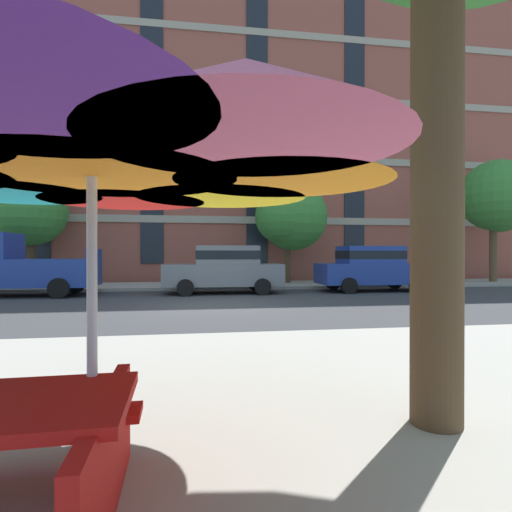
% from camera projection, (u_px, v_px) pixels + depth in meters
% --- Properties ---
extents(ground_plane, '(120.00, 120.00, 0.00)m').
position_uv_depth(ground_plane, '(214.00, 306.00, 11.44)').
color(ground_plane, '#38383A').
extents(sidewalk_near_patio, '(56.00, 9.00, 0.12)m').
position_uv_depth(sidewalk_near_patio, '(284.00, 480.00, 2.54)').
color(sidewalk_near_patio, '#9E998E').
rests_on(sidewalk_near_patio, ground).
extents(sidewalk_far, '(56.00, 3.60, 0.12)m').
position_uv_depth(sidewalk_far, '(207.00, 285.00, 18.16)').
color(sidewalk_far, '#9E998E').
rests_on(sidewalk_far, ground).
extents(apartment_building, '(41.83, 12.08, 19.20)m').
position_uv_depth(apartment_building, '(203.00, 128.00, 26.20)').
color(apartment_building, '#934C3D').
rests_on(apartment_building, ground).
extents(pickup_blue, '(5.10, 2.12, 2.20)m').
position_uv_depth(pickup_blue, '(12.00, 267.00, 14.06)').
color(pickup_blue, navy).
rests_on(pickup_blue, ground).
extents(sedan_gray, '(4.40, 1.98, 1.78)m').
position_uv_depth(sedan_gray, '(224.00, 268.00, 15.17)').
color(sedan_gray, slate).
rests_on(sedan_gray, ground).
extents(sedan_blue, '(4.40, 1.98, 1.78)m').
position_uv_depth(sedan_blue, '(372.00, 267.00, 16.06)').
color(sedan_blue, navy).
rests_on(sedan_blue, ground).
extents(street_tree_left, '(2.98, 2.98, 4.87)m').
position_uv_depth(street_tree_left, '(29.00, 208.00, 17.44)').
color(street_tree_left, '#4C3823').
rests_on(street_tree_left, ground).
extents(street_tree_middle, '(3.49, 3.26, 4.88)m').
position_uv_depth(street_tree_middle, '(289.00, 214.00, 18.97)').
color(street_tree_middle, '#4C3823').
rests_on(street_tree_middle, ground).
extents(street_tree_right, '(3.50, 3.44, 6.03)m').
position_uv_depth(street_tree_right, '(499.00, 199.00, 19.68)').
color(street_tree_right, brown).
rests_on(street_tree_right, ground).
extents(patio_umbrella, '(3.63, 3.63, 2.37)m').
position_uv_depth(patio_umbrella, '(92.00, 144.00, 2.35)').
color(patio_umbrella, silver).
rests_on(patio_umbrella, ground).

